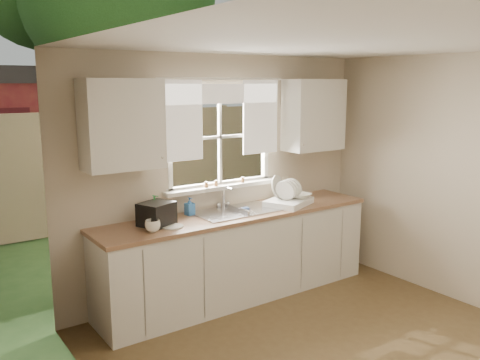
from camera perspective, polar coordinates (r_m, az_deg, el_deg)
room_walls at (r=3.86m, az=14.86°, el=-4.13°), size 3.62×4.02×2.50m
ceiling at (r=3.78m, az=15.04°, el=14.90°), size 3.60×4.00×0.02m
window at (r=5.34m, az=-2.17°, el=3.07°), size 1.38×0.16×1.06m
curtains at (r=5.26m, az=-1.90°, el=7.85°), size 1.50×0.03×0.81m
base_cabinets at (r=5.33m, az=-0.19°, el=-8.59°), size 3.00×0.62×0.87m
countertop at (r=5.20m, az=-0.19°, el=-3.85°), size 3.04×0.65×0.04m
upper_cabinet_left at (r=4.62m, az=-13.11°, el=6.11°), size 0.70×0.33×0.80m
upper_cabinet_right at (r=5.88m, az=8.29°, el=7.24°), size 0.70×0.33×0.80m
wall_outlet at (r=5.91m, az=5.12°, el=-0.19°), size 0.08×0.01×0.12m
sill_jars at (r=5.33m, az=-2.03°, el=-0.29°), size 0.50×0.04×0.06m
backyard at (r=11.46m, az=-18.13°, el=16.62°), size 20.00×10.00×6.13m
sink at (r=5.23m, az=-0.39°, el=-4.33°), size 0.88×0.52×0.40m
dish_rack at (r=5.50m, az=5.42°, el=-2.13°), size 0.61×0.54×0.31m
bowl at (r=5.55m, az=6.87°, el=-1.78°), size 0.25×0.25×0.05m
soap_bottle_a at (r=4.89m, az=-9.56°, el=-3.17°), size 0.13×0.13×0.26m
soap_bottle_b at (r=5.09m, az=-5.67°, el=-2.95°), size 0.09×0.09×0.18m
soap_bottle_c at (r=4.91m, az=-10.30°, el=-3.66°), size 0.14×0.14×0.17m
saucer at (r=4.70m, az=-7.60°, el=-5.20°), size 0.20×0.20×0.01m
cup at (r=4.58m, az=-9.78°, el=-5.10°), size 0.15×0.15×0.11m
black_appliance at (r=4.77m, az=-9.36°, el=-3.77°), size 0.37×0.35×0.22m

